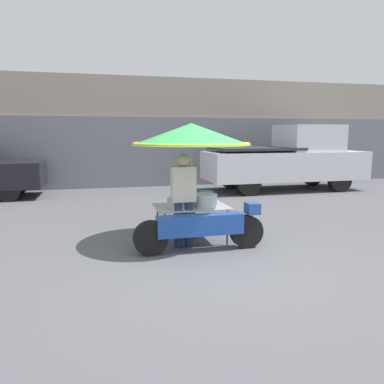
# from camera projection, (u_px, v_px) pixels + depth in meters

# --- Properties ---
(ground_plane) EXTENTS (36.00, 36.00, 0.00)m
(ground_plane) POSITION_uv_depth(u_px,v_px,m) (229.00, 264.00, 5.34)
(ground_plane) COLOR #56565B
(shopfront_building) EXTENTS (28.00, 2.06, 3.76)m
(shopfront_building) POSITION_uv_depth(u_px,v_px,m) (145.00, 133.00, 13.83)
(shopfront_building) COLOR gray
(shopfront_building) RESTS_ON ground
(vendor_motorcycle_cart) EXTENTS (2.09, 1.99, 2.01)m
(vendor_motorcycle_cart) POSITION_uv_depth(u_px,v_px,m) (192.00, 149.00, 6.16)
(vendor_motorcycle_cart) COLOR black
(vendor_motorcycle_cart) RESTS_ON ground
(vendor_person) EXTENTS (0.38, 0.22, 1.52)m
(vendor_person) POSITION_uv_depth(u_px,v_px,m) (183.00, 196.00, 6.02)
(vendor_person) COLOR navy
(vendor_person) RESTS_ON ground
(pickup_truck) EXTENTS (5.18, 1.86, 2.12)m
(pickup_truck) POSITION_uv_depth(u_px,v_px,m) (288.00, 159.00, 12.20)
(pickup_truck) COLOR black
(pickup_truck) RESTS_ON ground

